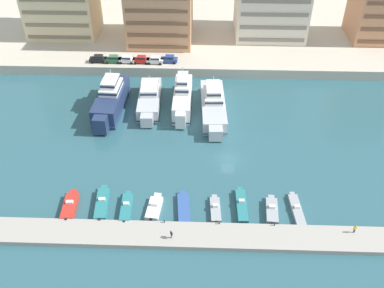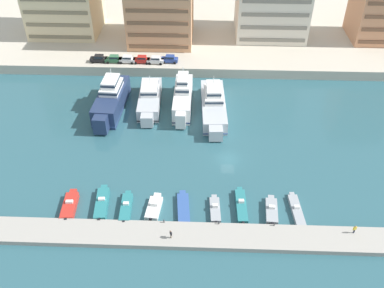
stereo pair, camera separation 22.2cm
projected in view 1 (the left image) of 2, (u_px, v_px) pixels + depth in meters
ground_plane at (228, 159)px, 80.01m from camera, size 400.00×400.00×0.00m
quay_promenade at (221, 17)px, 130.16m from camera, size 180.00×70.00×2.39m
pier_dock at (232, 237)px, 64.99m from camera, size 120.00×4.88×0.84m
yacht_navy_far_left at (111, 100)px, 91.29m from camera, size 5.88×18.75×8.63m
yacht_silver_left at (149, 98)px, 93.17m from camera, size 5.14×17.21×6.15m
yacht_white_mid_left at (183, 96)px, 92.37m from camera, size 3.73×17.43×8.57m
yacht_silver_center_left at (213, 104)px, 90.94m from camera, size 5.75×20.54×7.40m
motorboat_red_far_left at (70, 206)px, 69.89m from camera, size 2.46×6.87×1.42m
motorboat_teal_left at (102, 204)px, 70.23m from camera, size 2.54×7.91×1.49m
motorboat_teal_mid_left at (126, 208)px, 69.65m from camera, size 1.95×6.99×1.31m
motorboat_white_center_left at (154, 207)px, 69.81m from camera, size 2.59×6.08×1.29m
motorboat_blue_center at (184, 209)px, 69.64m from camera, size 2.51×7.81×0.81m
motorboat_grey_center_right at (215, 209)px, 69.47m from camera, size 1.87×6.20×1.30m
motorboat_teal_mid_right at (241, 206)px, 69.96m from camera, size 1.82×8.07×1.47m
motorboat_grey_right at (272, 210)px, 69.11m from camera, size 2.21×6.35×1.43m
motorboat_grey_far_right at (297, 211)px, 69.22m from camera, size 2.06×8.17×1.19m
car_black_far_left at (98, 58)px, 104.37m from camera, size 4.13×1.97×1.80m
car_green_left at (113, 59)px, 104.20m from camera, size 4.10×1.93×1.80m
car_white_mid_left at (127, 59)px, 104.07m from camera, size 4.15×2.02×1.80m
car_red_center_left at (141, 59)px, 104.01m from camera, size 4.11×1.95×1.80m
car_white_center at (155, 60)px, 103.82m from camera, size 4.17×2.06×1.80m
car_blue_center_right at (169, 59)px, 104.23m from camera, size 4.20×2.12×1.80m
pedestrian_near_edge at (355, 228)px, 64.59m from camera, size 0.60×0.29×1.57m
pedestrian_mid_deck at (171, 234)px, 63.79m from camera, size 0.39×0.54×1.56m
bollard_west at (164, 221)px, 66.52m from camera, size 0.20×0.20×0.61m
bollard_west_mid at (219, 222)px, 66.29m from camera, size 0.20×0.20×0.61m
bollard_east_mid at (275, 224)px, 66.06m from camera, size 0.20×0.20×0.61m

